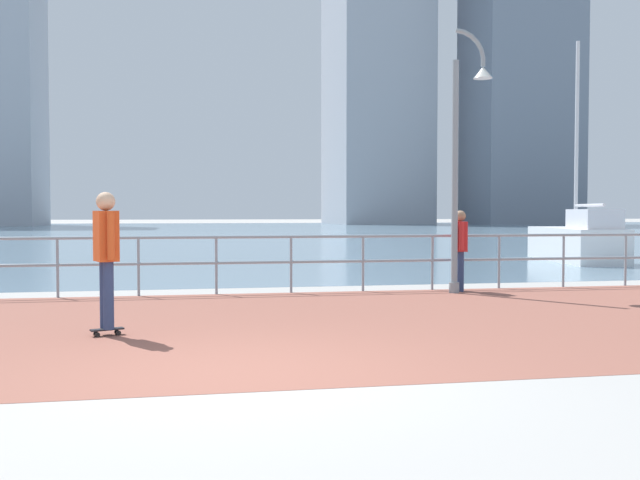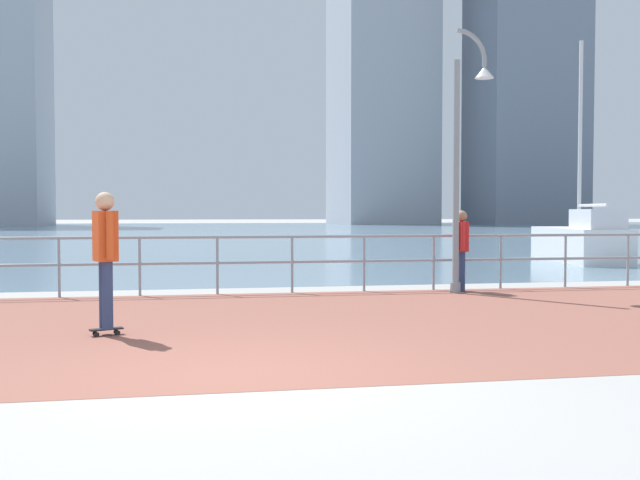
% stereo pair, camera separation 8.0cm
% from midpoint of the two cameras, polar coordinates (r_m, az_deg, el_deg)
% --- Properties ---
extents(ground, '(220.00, 220.00, 0.00)m').
position_cam_midpoint_polar(ground, '(46.63, -10.02, 0.32)').
color(ground, '#ADAAA5').
extents(brick_paving, '(28.00, 7.31, 0.01)m').
position_cam_midpoint_polar(brick_paving, '(9.72, -7.68, -6.76)').
color(brick_paving, '#935647').
rests_on(brick_paving, ground).
extents(harbor_water, '(180.00, 88.00, 0.00)m').
position_cam_midpoint_polar(harbor_water, '(58.26, -10.14, 0.70)').
color(harbor_water, '#6B899E').
rests_on(harbor_water, ground).
extents(waterfront_railing, '(25.25, 0.06, 1.09)m').
position_cam_midpoint_polar(waterfront_railing, '(13.27, -8.51, -1.11)').
color(waterfront_railing, '#8C99A3').
rests_on(waterfront_railing, ground).
extents(lamppost, '(0.82, 0.36, 4.95)m').
position_cam_midpoint_polar(lamppost, '(13.68, 11.31, 7.29)').
color(lamppost, gray).
rests_on(lamppost, ground).
extents(skateboarder, '(0.41, 0.55, 1.77)m').
position_cam_midpoint_polar(skateboarder, '(9.08, -17.04, -0.72)').
color(skateboarder, black).
rests_on(skateboarder, ground).
extents(bystander, '(0.32, 0.56, 1.56)m').
position_cam_midpoint_polar(bystander, '(13.89, 11.03, -0.33)').
color(bystander, navy).
rests_on(bystander, ground).
extents(sailboat_navy, '(2.32, 5.04, 6.81)m').
position_cam_midpoint_polar(sailboat_navy, '(23.35, 19.88, -0.04)').
color(sailboat_navy, white).
rests_on(sailboat_navy, ground).
extents(tower_glass, '(11.76, 16.67, 46.07)m').
position_cam_midpoint_polar(tower_glass, '(99.47, 4.44, 14.22)').
color(tower_glass, '#A3A8B2').
rests_on(tower_glass, ground).
extents(tower_steel, '(12.57, 11.11, 40.53)m').
position_cam_midpoint_polar(tower_steel, '(96.06, 15.74, 12.89)').
color(tower_steel, slate).
rests_on(tower_steel, ground).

